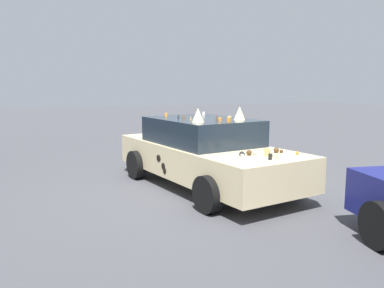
% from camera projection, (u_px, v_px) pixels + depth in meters
% --- Properties ---
extents(ground_plane, '(60.00, 60.00, 0.00)m').
position_uv_depth(ground_plane, '(205.00, 187.00, 8.07)').
color(ground_plane, '#47474C').
extents(art_car_decorated, '(4.74, 2.49, 1.64)m').
position_uv_depth(art_car_decorated, '(205.00, 152.00, 8.00)').
color(art_car_decorated, beige).
rests_on(art_car_decorated, ground).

